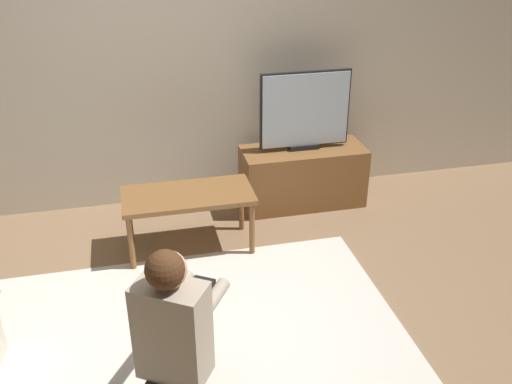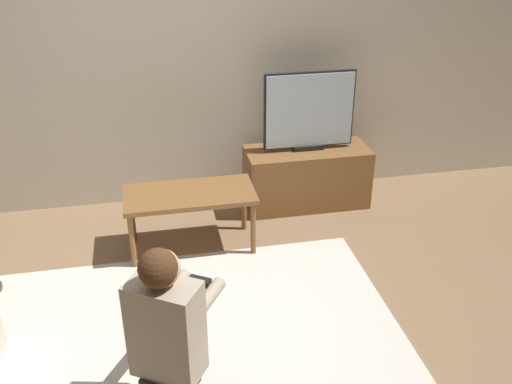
# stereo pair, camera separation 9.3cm
# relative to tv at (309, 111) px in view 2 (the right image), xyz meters

# --- Properties ---
(ground_plane) EXTENTS (10.00, 10.00, 0.00)m
(ground_plane) POSITION_rel_tv_xyz_m (-1.18, -1.56, -0.84)
(ground_plane) COLOR #896B4C
(wall_back) EXTENTS (10.00, 0.06, 2.60)m
(wall_back) POSITION_rel_tv_xyz_m (-1.18, 0.37, 0.46)
(wall_back) COLOR beige
(wall_back) RESTS_ON ground_plane
(rug) EXTENTS (2.60, 1.84, 0.02)m
(rug) POSITION_rel_tv_xyz_m (-1.18, -1.56, -0.83)
(rug) COLOR silver
(rug) RESTS_ON ground_plane
(tv_stand) EXTENTS (1.03, 0.43, 0.51)m
(tv_stand) POSITION_rel_tv_xyz_m (0.00, -0.00, -0.59)
(tv_stand) COLOR brown
(tv_stand) RESTS_ON ground_plane
(tv) EXTENTS (0.75, 0.08, 0.66)m
(tv) POSITION_rel_tv_xyz_m (0.00, 0.00, 0.00)
(tv) COLOR black
(tv) RESTS_ON tv_stand
(coffee_table) EXTENTS (0.95, 0.46, 0.47)m
(coffee_table) POSITION_rel_tv_xyz_m (-1.04, -0.52, -0.42)
(coffee_table) COLOR brown
(coffee_table) RESTS_ON ground_plane
(person_kneeling) EXTENTS (0.65, 0.82, 0.97)m
(person_kneeling) POSITION_rel_tv_xyz_m (-1.31, -2.06, -0.36)
(person_kneeling) COLOR #332D28
(person_kneeling) RESTS_ON rug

